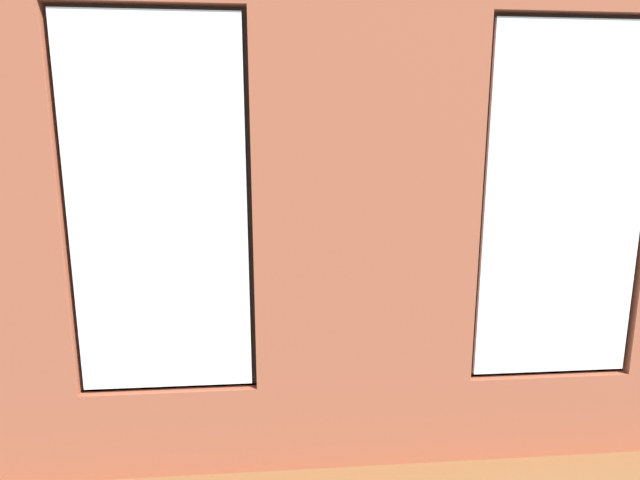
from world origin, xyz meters
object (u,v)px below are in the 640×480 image
object	(u,v)px
couch_left	(554,312)
potted_plant_near_tv	(103,299)
candle_jar	(303,284)
remote_gray	(294,286)
coffee_table	(294,291)
potted_plant_corner_near_left	(477,241)
table_plant_small	(280,273)
tv_flatscreen	(83,246)
potted_plant_by_left_couch	(468,275)
media_console	(88,303)
cup_ceramic	(324,279)
remote_silver	(260,289)
potted_plant_foreground_right	(151,251)
couch_by_window	(369,366)

from	to	relation	value
couch_left	potted_plant_near_tv	world-z (taller)	potted_plant_near_tv
candle_jar	remote_gray	xyz separation A→B (m)	(0.10, -0.11, -0.05)
coffee_table	potted_plant_near_tv	size ratio (longest dim) A/B	1.24
potted_plant_near_tv	potted_plant_corner_near_left	bearing A→B (deg)	-148.53
coffee_table	table_plant_small	world-z (taller)	table_plant_small
table_plant_small	tv_flatscreen	distance (m)	2.14
candle_jar	table_plant_small	world-z (taller)	table_plant_small
remote_gray	potted_plant_by_left_couch	xyz separation A→B (m)	(-2.23, -0.54, -0.07)
coffee_table	media_console	bearing A→B (deg)	-0.14
cup_ceramic	potted_plant_corner_near_left	distance (m)	2.90
remote_silver	potted_plant_foreground_right	size ratio (longest dim) A/B	0.13
cup_ceramic	potted_plant_corner_near_left	bearing A→B (deg)	-147.65
couch_left	remote_gray	world-z (taller)	couch_left
tv_flatscreen	potted_plant_near_tv	world-z (taller)	tv_flatscreen
couch_left	coffee_table	distance (m)	2.75
couch_left	media_console	distance (m)	4.96
potted_plant_near_tv	potted_plant_by_left_couch	xyz separation A→B (m)	(-3.94, -1.62, -0.30)
potted_plant_foreground_right	coffee_table	bearing A→B (deg)	140.35
potted_plant_by_left_couch	media_console	bearing A→B (deg)	6.76
coffee_table	potted_plant_foreground_right	bearing A→B (deg)	-39.65
cup_ceramic	table_plant_small	world-z (taller)	table_plant_small
cup_ceramic	table_plant_small	xyz separation A→B (m)	(0.51, 0.04, 0.09)
remote_gray	potted_plant_foreground_right	world-z (taller)	potted_plant_foreground_right
remote_gray	media_console	world-z (taller)	media_console
couch_by_window	potted_plant_foreground_right	size ratio (longest dim) A/B	1.32
remote_silver	tv_flatscreen	bearing A→B (deg)	8.99
couch_by_window	table_plant_small	size ratio (longest dim) A/B	6.76
potted_plant_foreground_right	potted_plant_corner_near_left	bearing A→B (deg)	-179.51
table_plant_small	potted_plant_by_left_couch	bearing A→B (deg)	-169.35
tv_flatscreen	potted_plant_by_left_couch	bearing A→B (deg)	-173.27
tv_flatscreen	cup_ceramic	bearing A→B (deg)	-177.46
candle_jar	potted_plant_by_left_couch	world-z (taller)	potted_plant_by_left_couch
couch_left	remote_gray	bearing A→B (deg)	-107.11
couch_by_window	couch_left	distance (m)	2.38
tv_flatscreen	potted_plant_near_tv	bearing A→B (deg)	116.69
coffee_table	potted_plant_foreground_right	xyz separation A→B (m)	(1.97, -1.63, 0.14)
couch_by_window	cup_ceramic	xyz separation A→B (m)	(0.17, -2.01, 0.15)
table_plant_small	potted_plant_foreground_right	distance (m)	2.38
media_console	potted_plant_by_left_couch	distance (m)	4.53
couch_left	candle_jar	world-z (taller)	couch_left
media_console	couch_left	bearing A→B (deg)	170.70
candle_jar	media_console	size ratio (longest dim) A/B	0.10
candle_jar	table_plant_small	bearing A→B (deg)	-37.49
coffee_table	tv_flatscreen	bearing A→B (deg)	-0.21
remote_silver	potted_plant_by_left_couch	xyz separation A→B (m)	(-2.61, -0.64, -0.07)
couch_left	remote_silver	distance (m)	3.09
potted_plant_corner_near_left	candle_jar	bearing A→B (deg)	33.39
table_plant_small	potted_plant_near_tv	distance (m)	1.95
couch_left	potted_plant_near_tv	bearing A→B (deg)	-86.46
couch_by_window	candle_jar	size ratio (longest dim) A/B	13.99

